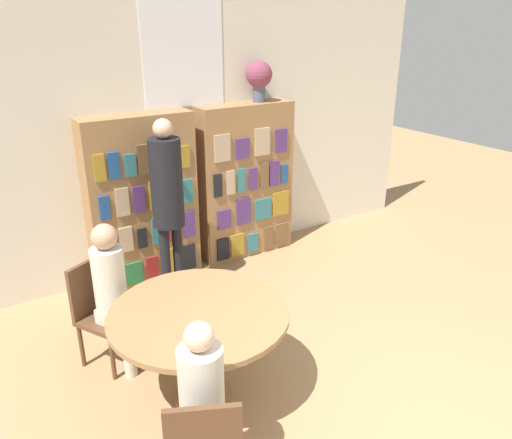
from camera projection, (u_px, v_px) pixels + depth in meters
The scene contains 9 objects.
wall_back at pixel (186, 133), 5.44m from camera, with size 6.40×0.07×3.00m.
bookshelf_left at pixel (142, 201), 5.21m from camera, with size 1.14×0.34×1.80m.
bookshelf_right at pixel (245, 182), 5.83m from camera, with size 1.14×0.34×1.80m.
flower_vase at pixel (259, 77), 5.49m from camera, with size 0.29×0.29×0.44m.
reading_table at pixel (200, 325), 3.55m from camera, with size 1.28×1.28×0.76m.
chair_left_side at pixel (101, 308), 4.05m from camera, with size 0.54×0.54×0.88m.
seated_reader_left at pixel (115, 289), 3.88m from camera, with size 0.38×0.40×1.25m.
seated_reader_right at pixel (202, 399), 2.80m from camera, with size 0.36×0.40×1.22m.
librarian_standing at pixel (167, 192), 4.77m from camera, with size 0.31×0.58×1.83m.
Camera 1 is at (-2.26, -1.49, 2.67)m, focal length 35.00 mm.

